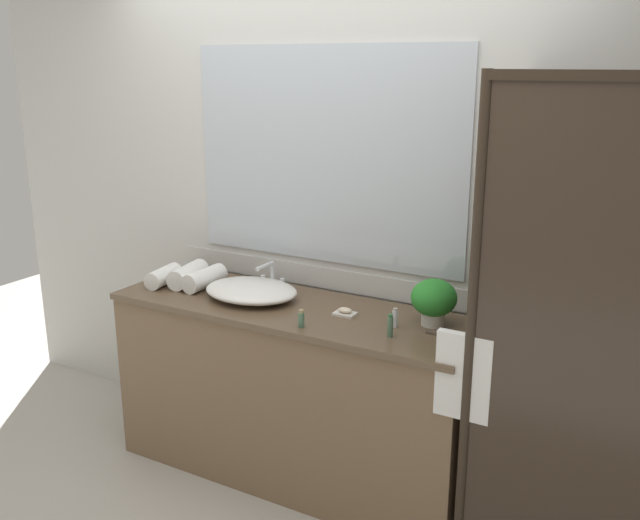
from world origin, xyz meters
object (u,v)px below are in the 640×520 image
object	(u,v)px
potted_plant	(434,299)
rolled_towel_middle	(188,275)
faucet	(271,279)
amenity_bottle_shampoo	(301,319)
rolled_towel_far_edge	(205,278)
sink_basin	(251,290)
rolled_towel_near_edge	(164,276)
amenity_bottle_lotion	(390,326)
amenity_bottle_body_wash	(395,318)
soap_dish	(345,312)

from	to	relation	value
potted_plant	rolled_towel_middle	size ratio (longest dim) A/B	0.82
faucet	amenity_bottle_shampoo	xyz separation A→B (m)	(0.41, -0.39, -0.01)
amenity_bottle_shampoo	rolled_towel_far_edge	bearing A→B (deg)	162.21
sink_basin	rolled_towel_near_edge	world-z (taller)	rolled_towel_near_edge
sink_basin	rolled_towel_near_edge	size ratio (longest dim) A/B	2.15
sink_basin	faucet	distance (m)	0.18
rolled_towel_near_edge	faucet	bearing A→B (deg)	23.22
faucet	amenity_bottle_lotion	bearing A→B (deg)	-20.66
sink_basin	amenity_bottle_shampoo	size ratio (longest dim) A/B	5.99
potted_plant	amenity_bottle_shampoo	bearing A→B (deg)	-148.07
amenity_bottle_body_wash	rolled_towel_far_edge	distance (m)	1.07
soap_dish	amenity_bottle_body_wash	bearing A→B (deg)	-5.03
amenity_bottle_shampoo	rolled_towel_far_edge	distance (m)	0.75
amenity_bottle_body_wash	amenity_bottle_lotion	world-z (taller)	amenity_bottle_lotion
sink_basin	rolled_towel_far_edge	size ratio (longest dim) A/B	1.89
faucet	rolled_towel_middle	size ratio (longest dim) A/B	0.67
sink_basin	rolled_towel_near_edge	xyz separation A→B (m)	(-0.52, -0.04, 0.01)
potted_plant	rolled_towel_near_edge	xyz separation A→B (m)	(-1.43, -0.14, -0.07)
amenity_bottle_body_wash	amenity_bottle_shampoo	size ratio (longest dim) A/B	1.08
potted_plant	amenity_bottle_shampoo	size ratio (longest dim) A/B	2.63
amenity_bottle_lotion	rolled_towel_middle	bearing A→B (deg)	173.30
soap_dish	rolled_towel_far_edge	distance (m)	0.81
amenity_bottle_shampoo	rolled_towel_near_edge	size ratio (longest dim) A/B	0.36
potted_plant	rolled_towel_far_edge	xyz separation A→B (m)	(-1.21, -0.08, -0.07)
rolled_towel_middle	faucet	bearing A→B (deg)	21.05
rolled_towel_middle	rolled_towel_far_edge	bearing A→B (deg)	-1.04
rolled_towel_middle	rolled_towel_far_edge	xyz separation A→B (m)	(0.11, -0.00, -0.00)
faucet	potted_plant	bearing A→B (deg)	-5.21
sink_basin	rolled_towel_far_edge	distance (m)	0.30
rolled_towel_far_edge	potted_plant	bearing A→B (deg)	3.69
soap_dish	amenity_bottle_shampoo	size ratio (longest dim) A/B	1.26
amenity_bottle_lotion	rolled_towel_near_edge	world-z (taller)	amenity_bottle_lotion
potted_plant	faucet	bearing A→B (deg)	174.79
faucet	rolled_towel_far_edge	size ratio (longest dim) A/B	0.67
faucet	soap_dish	distance (m)	0.54
faucet	potted_plant	xyz separation A→B (m)	(0.91, -0.08, 0.07)
faucet	rolled_towel_near_edge	xyz separation A→B (m)	(-0.52, -0.22, -0.00)
soap_dish	amenity_bottle_lotion	bearing A→B (deg)	-25.59
amenity_bottle_lotion	amenity_bottle_shampoo	distance (m)	0.39
potted_plant	amenity_bottle_lotion	size ratio (longest dim) A/B	2.09
faucet	amenity_bottle_body_wash	xyz separation A→B (m)	(0.77, -0.19, -0.01)
amenity_bottle_body_wash	rolled_towel_near_edge	distance (m)	1.29
potted_plant	rolled_towel_far_edge	distance (m)	1.21
amenity_bottle_body_wash	rolled_towel_middle	distance (m)	1.18
soap_dish	rolled_towel_near_edge	world-z (taller)	rolled_towel_near_edge
amenity_bottle_shampoo	rolled_towel_middle	distance (m)	0.86
sink_basin	rolled_towel_middle	xyz separation A→B (m)	(-0.41, 0.02, 0.01)
rolled_towel_near_edge	rolled_towel_middle	distance (m)	0.13
amenity_bottle_body_wash	rolled_towel_middle	world-z (taller)	rolled_towel_middle
faucet	sink_basin	bearing A→B (deg)	-90.00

